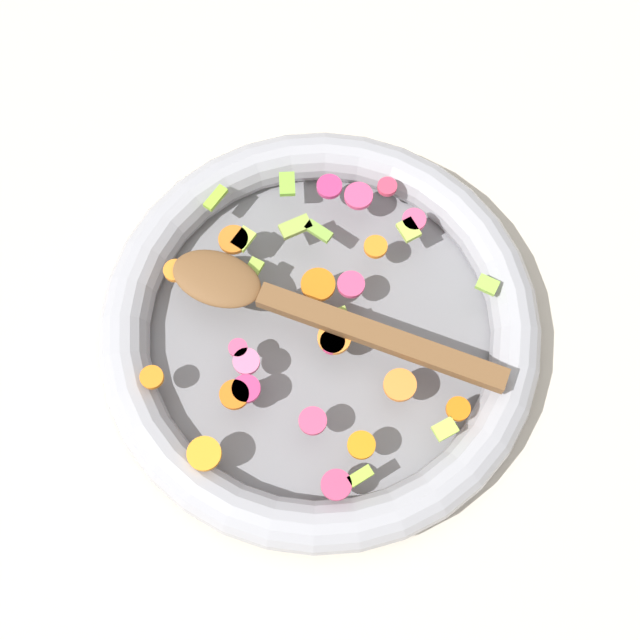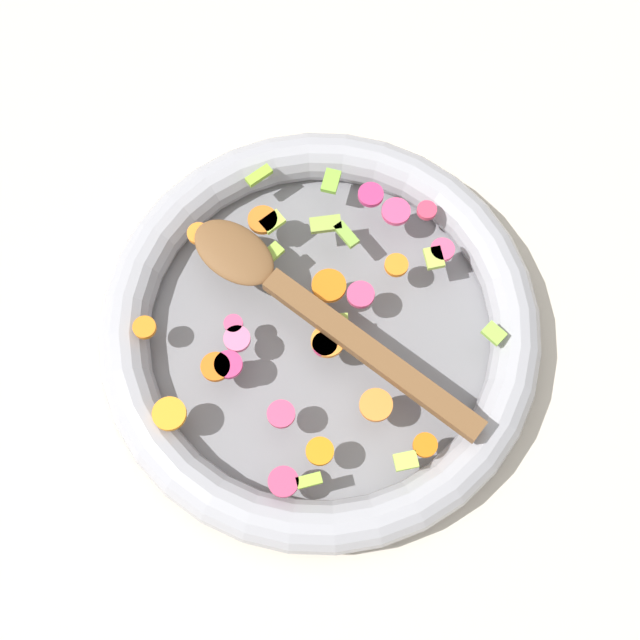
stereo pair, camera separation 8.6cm
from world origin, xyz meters
The scene contains 4 objects.
ground_plane centered at (0.00, 0.00, 0.00)m, with size 4.00×4.00×0.00m, color beige.
skillet centered at (0.00, 0.00, 0.02)m, with size 0.44×0.44×0.05m.
chopped_vegetables centered at (0.00, 0.00, 0.05)m, with size 0.33×0.34×0.01m.
wooden_spoon centered at (0.02, 0.00, 0.06)m, with size 0.34×0.08×0.01m.
Camera 2 is at (-0.14, 0.25, 0.86)m, focal length 50.00 mm.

